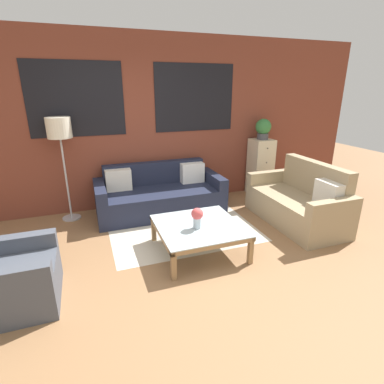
{
  "coord_description": "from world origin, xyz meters",
  "views": [
    {
      "loc": [
        -0.91,
        -2.61,
        1.98
      ],
      "look_at": [
        0.47,
        1.21,
        0.55
      ],
      "focal_mm": 28.0,
      "sensor_mm": 36.0,
      "label": 1
    }
  ],
  "objects_px": {
    "couch_dark": "(160,196)",
    "settee_vintage": "(299,203)",
    "armchair_corner": "(7,279)",
    "potted_plant": "(263,128)",
    "drawer_cabinet": "(260,167)",
    "flower_vase": "(197,217)",
    "coffee_table": "(199,228)",
    "floor_lamp": "(60,133)"
  },
  "relations": [
    {
      "from": "settee_vintage",
      "to": "floor_lamp",
      "type": "relative_size",
      "value": 1.02
    },
    {
      "from": "floor_lamp",
      "to": "drawer_cabinet",
      "type": "height_order",
      "value": "floor_lamp"
    },
    {
      "from": "drawer_cabinet",
      "to": "flower_vase",
      "type": "bearing_deg",
      "value": -138.52
    },
    {
      "from": "floor_lamp",
      "to": "potted_plant",
      "type": "xyz_separation_m",
      "value": [
        3.44,
        0.02,
        -0.09
      ]
    },
    {
      "from": "drawer_cabinet",
      "to": "coffee_table",
      "type": "bearing_deg",
      "value": -139.02
    },
    {
      "from": "armchair_corner",
      "to": "potted_plant",
      "type": "distance_m",
      "value": 4.51
    },
    {
      "from": "coffee_table",
      "to": "floor_lamp",
      "type": "xyz_separation_m",
      "value": [
        -1.54,
        1.63,
        1.03
      ]
    },
    {
      "from": "armchair_corner",
      "to": "drawer_cabinet",
      "type": "xyz_separation_m",
      "value": [
        3.94,
        1.96,
        0.25
      ]
    },
    {
      "from": "couch_dark",
      "to": "potted_plant",
      "type": "relative_size",
      "value": 5.44
    },
    {
      "from": "armchair_corner",
      "to": "floor_lamp",
      "type": "height_order",
      "value": "floor_lamp"
    },
    {
      "from": "settee_vintage",
      "to": "couch_dark",
      "type": "bearing_deg",
      "value": 149.25
    },
    {
      "from": "couch_dark",
      "to": "coffee_table",
      "type": "xyz_separation_m",
      "value": [
        0.14,
        -1.43,
        0.04
      ]
    },
    {
      "from": "settee_vintage",
      "to": "drawer_cabinet",
      "type": "bearing_deg",
      "value": 83.9
    },
    {
      "from": "settee_vintage",
      "to": "coffee_table",
      "type": "height_order",
      "value": "settee_vintage"
    },
    {
      "from": "couch_dark",
      "to": "floor_lamp",
      "type": "bearing_deg",
      "value": 171.94
    },
    {
      "from": "coffee_table",
      "to": "couch_dark",
      "type": "bearing_deg",
      "value": 95.61
    },
    {
      "from": "armchair_corner",
      "to": "settee_vintage",
      "type": "bearing_deg",
      "value": 9.14
    },
    {
      "from": "flower_vase",
      "to": "armchair_corner",
      "type": "bearing_deg",
      "value": -173.26
    },
    {
      "from": "drawer_cabinet",
      "to": "potted_plant",
      "type": "bearing_deg",
      "value": 90.0
    },
    {
      "from": "settee_vintage",
      "to": "drawer_cabinet",
      "type": "height_order",
      "value": "drawer_cabinet"
    },
    {
      "from": "armchair_corner",
      "to": "flower_vase",
      "type": "xyz_separation_m",
      "value": [
        2.0,
        0.24,
        0.24
      ]
    },
    {
      "from": "couch_dark",
      "to": "settee_vintage",
      "type": "xyz_separation_m",
      "value": [
        1.89,
        -1.13,
        0.03
      ]
    },
    {
      "from": "couch_dark",
      "to": "settee_vintage",
      "type": "bearing_deg",
      "value": -30.75
    },
    {
      "from": "armchair_corner",
      "to": "potted_plant",
      "type": "bearing_deg",
      "value": 26.4
    },
    {
      "from": "couch_dark",
      "to": "flower_vase",
      "type": "bearing_deg",
      "value": -86.54
    },
    {
      "from": "settee_vintage",
      "to": "armchair_corner",
      "type": "relative_size",
      "value": 1.91
    },
    {
      "from": "settee_vintage",
      "to": "drawer_cabinet",
      "type": "xyz_separation_m",
      "value": [
        0.14,
        1.35,
        0.22
      ]
    },
    {
      "from": "drawer_cabinet",
      "to": "floor_lamp",
      "type": "bearing_deg",
      "value": -179.66
    },
    {
      "from": "settee_vintage",
      "to": "coffee_table",
      "type": "distance_m",
      "value": 1.78
    },
    {
      "from": "couch_dark",
      "to": "flower_vase",
      "type": "height_order",
      "value": "couch_dark"
    },
    {
      "from": "potted_plant",
      "to": "flower_vase",
      "type": "height_order",
      "value": "potted_plant"
    },
    {
      "from": "settee_vintage",
      "to": "flower_vase",
      "type": "distance_m",
      "value": 1.85
    },
    {
      "from": "armchair_corner",
      "to": "flower_vase",
      "type": "relative_size",
      "value": 3.23
    },
    {
      "from": "coffee_table",
      "to": "drawer_cabinet",
      "type": "bearing_deg",
      "value": 40.98
    },
    {
      "from": "couch_dark",
      "to": "coffee_table",
      "type": "height_order",
      "value": "couch_dark"
    },
    {
      "from": "armchair_corner",
      "to": "coffee_table",
      "type": "relative_size",
      "value": 0.83
    },
    {
      "from": "settee_vintage",
      "to": "armchair_corner",
      "type": "xyz_separation_m",
      "value": [
        -3.8,
        -0.61,
        -0.03
      ]
    },
    {
      "from": "coffee_table",
      "to": "drawer_cabinet",
      "type": "height_order",
      "value": "drawer_cabinet"
    },
    {
      "from": "floor_lamp",
      "to": "flower_vase",
      "type": "xyz_separation_m",
      "value": [
        1.49,
        -1.7,
        -0.83
      ]
    },
    {
      "from": "armchair_corner",
      "to": "floor_lamp",
      "type": "distance_m",
      "value": 2.27
    },
    {
      "from": "armchair_corner",
      "to": "potted_plant",
      "type": "xyz_separation_m",
      "value": [
        3.94,
        1.96,
        0.98
      ]
    },
    {
      "from": "floor_lamp",
      "to": "potted_plant",
      "type": "height_order",
      "value": "floor_lamp"
    }
  ]
}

